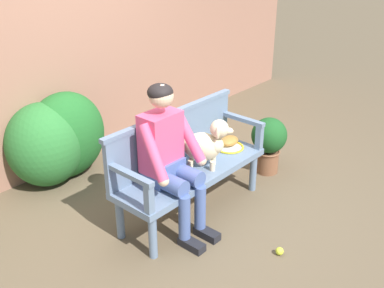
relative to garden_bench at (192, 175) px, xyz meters
name	(u,v)px	position (x,y,z in m)	size (l,w,h in m)	color
ground_plane	(192,211)	(0.00, 0.00, -0.40)	(40.00, 40.00, 0.00)	brown
brick_garden_fence	(63,45)	(0.00, 1.82, 0.91)	(8.00, 0.30, 2.60)	#936651
hedge_bush_far_left	(66,135)	(-0.33, 1.47, 0.07)	(0.87, 0.64, 0.93)	#1E5B23
hedge_bush_mid_left	(45,145)	(-0.58, 1.48, 0.04)	(0.78, 0.77, 0.88)	#286B2D
garden_bench	(192,175)	(0.00, 0.00, 0.00)	(1.57, 0.52, 0.46)	slate
bench_backrest	(173,136)	(0.00, 0.23, 0.32)	(1.61, 0.06, 0.50)	slate
bench_armrest_left_end	(137,184)	(-0.74, -0.09, 0.26)	(0.06, 0.52, 0.28)	slate
bench_armrest_right_end	(249,126)	(0.74, -0.09, 0.26)	(0.06, 0.52, 0.28)	slate
person_seated	(169,155)	(-0.31, -0.02, 0.33)	(0.56, 0.66, 1.33)	black
dog_on_bench	(207,144)	(0.12, -0.07, 0.29)	(0.37, 0.44, 0.47)	beige
tennis_racket	(227,146)	(0.57, 0.04, 0.07)	(0.35, 0.58, 0.03)	yellow
baseball_glove	(229,141)	(0.62, 0.06, 0.11)	(0.22, 0.17, 0.09)	#9E6B2D
tennis_ball	(279,251)	(0.00, -0.96, -0.36)	(0.07, 0.07, 0.07)	#CCDB33
potted_plant	(269,141)	(1.13, -0.10, -0.03)	(0.38, 0.38, 0.62)	brown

